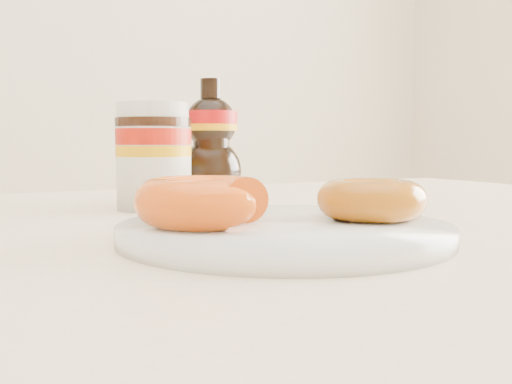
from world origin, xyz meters
name	(u,v)px	position (x,y,z in m)	size (l,w,h in m)	color
dining_table	(217,308)	(0.00, 0.10, 0.67)	(1.40, 0.90, 0.75)	#FBE6BF
plate	(284,231)	(0.01, 0.00, 0.76)	(0.27, 0.27, 0.01)	white
donut_bitten	(203,201)	(-0.05, 0.02, 0.78)	(0.11, 0.11, 0.04)	#D4520C
donut_whole	(371,199)	(0.10, -0.01, 0.78)	(0.09, 0.09, 0.03)	#994F09
nutella_jar	(154,152)	(-0.02, 0.25, 0.82)	(0.09, 0.09, 0.13)	white
syrup_bottle	(211,140)	(0.08, 0.31, 0.83)	(0.08, 0.07, 0.16)	black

